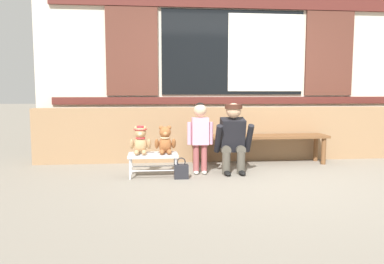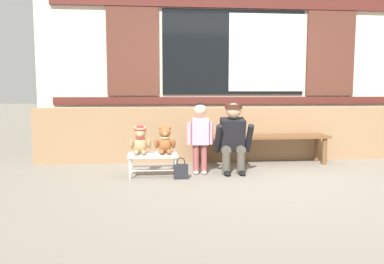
{
  "view_description": "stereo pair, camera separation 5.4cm",
  "coord_description": "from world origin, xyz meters",
  "px_view_note": "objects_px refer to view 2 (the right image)",
  "views": [
    {
      "loc": [
        -1.38,
        -4.57,
        1.11
      ],
      "look_at": [
        -0.83,
        0.61,
        0.55
      ],
      "focal_mm": 35.77,
      "sensor_mm": 36.0,
      "label": 1
    },
    {
      "loc": [
        -1.32,
        -4.58,
        1.11
      ],
      "look_at": [
        -0.83,
        0.61,
        0.55
      ],
      "focal_mm": 35.77,
      "sensor_mm": 36.0,
      "label": 2
    }
  ],
  "objects_px": {
    "wooden_bench_long": "(259,140)",
    "child_standing": "(200,130)",
    "small_display_bench": "(153,156)",
    "adult_crouching": "(233,138)",
    "teddy_bear_with_hat": "(140,141)",
    "teddy_bear_plain": "(165,141)",
    "handbag_on_ground": "(181,171)"
  },
  "relations": [
    {
      "from": "handbag_on_ground",
      "to": "adult_crouching",
      "type": "bearing_deg",
      "value": 20.59
    },
    {
      "from": "child_standing",
      "to": "small_display_bench",
      "type": "bearing_deg",
      "value": -172.69
    },
    {
      "from": "teddy_bear_with_hat",
      "to": "handbag_on_ground",
      "type": "bearing_deg",
      "value": -18.13
    },
    {
      "from": "teddy_bear_plain",
      "to": "handbag_on_ground",
      "type": "distance_m",
      "value": 0.45
    },
    {
      "from": "child_standing",
      "to": "handbag_on_ground",
      "type": "height_order",
      "value": "child_standing"
    },
    {
      "from": "small_display_bench",
      "to": "handbag_on_ground",
      "type": "relative_size",
      "value": 2.35
    },
    {
      "from": "wooden_bench_long",
      "to": "teddy_bear_with_hat",
      "type": "height_order",
      "value": "teddy_bear_with_hat"
    },
    {
      "from": "small_display_bench",
      "to": "teddy_bear_plain",
      "type": "relative_size",
      "value": 1.76
    },
    {
      "from": "teddy_bear_plain",
      "to": "handbag_on_ground",
      "type": "bearing_deg",
      "value": -40.77
    },
    {
      "from": "teddy_bear_with_hat",
      "to": "handbag_on_ground",
      "type": "height_order",
      "value": "teddy_bear_with_hat"
    },
    {
      "from": "child_standing",
      "to": "teddy_bear_plain",
      "type": "bearing_deg",
      "value": -170.4
    },
    {
      "from": "wooden_bench_long",
      "to": "adult_crouching",
      "type": "relative_size",
      "value": 2.21
    },
    {
      "from": "teddy_bear_with_hat",
      "to": "adult_crouching",
      "type": "relative_size",
      "value": 0.38
    },
    {
      "from": "child_standing",
      "to": "teddy_bear_with_hat",
      "type": "bearing_deg",
      "value": -174.32
    },
    {
      "from": "adult_crouching",
      "to": "child_standing",
      "type": "bearing_deg",
      "value": -176.63
    },
    {
      "from": "wooden_bench_long",
      "to": "small_display_bench",
      "type": "relative_size",
      "value": 3.28
    },
    {
      "from": "child_standing",
      "to": "handbag_on_ground",
      "type": "distance_m",
      "value": 0.62
    },
    {
      "from": "teddy_bear_with_hat",
      "to": "handbag_on_ground",
      "type": "relative_size",
      "value": 1.34
    },
    {
      "from": "wooden_bench_long",
      "to": "child_standing",
      "type": "relative_size",
      "value": 2.19
    },
    {
      "from": "teddy_bear_with_hat",
      "to": "child_standing",
      "type": "bearing_deg",
      "value": 5.68
    },
    {
      "from": "small_display_bench",
      "to": "adult_crouching",
      "type": "xyz_separation_m",
      "value": [
        1.08,
        0.11,
        0.21
      ]
    },
    {
      "from": "teddy_bear_with_hat",
      "to": "adult_crouching",
      "type": "bearing_deg",
      "value": 4.84
    },
    {
      "from": "teddy_bear_with_hat",
      "to": "teddy_bear_plain",
      "type": "bearing_deg",
      "value": -0.13
    },
    {
      "from": "child_standing",
      "to": "adult_crouching",
      "type": "bearing_deg",
      "value": 3.37
    },
    {
      "from": "child_standing",
      "to": "adult_crouching",
      "type": "relative_size",
      "value": 1.01
    },
    {
      "from": "teddy_bear_plain",
      "to": "handbag_on_ground",
      "type": "xyz_separation_m",
      "value": [
        0.19,
        -0.17,
        -0.37
      ]
    },
    {
      "from": "adult_crouching",
      "to": "small_display_bench",
      "type": "bearing_deg",
      "value": -174.34
    },
    {
      "from": "teddy_bear_with_hat",
      "to": "adult_crouching",
      "type": "distance_m",
      "value": 1.25
    },
    {
      "from": "small_display_bench",
      "to": "adult_crouching",
      "type": "height_order",
      "value": "adult_crouching"
    },
    {
      "from": "adult_crouching",
      "to": "handbag_on_ground",
      "type": "xyz_separation_m",
      "value": [
        -0.73,
        -0.27,
        -0.38
      ]
    },
    {
      "from": "teddy_bear_plain",
      "to": "child_standing",
      "type": "relative_size",
      "value": 0.38
    },
    {
      "from": "wooden_bench_long",
      "to": "child_standing",
      "type": "xyz_separation_m",
      "value": [
        -0.98,
        -0.62,
        0.22
      ]
    }
  ]
}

